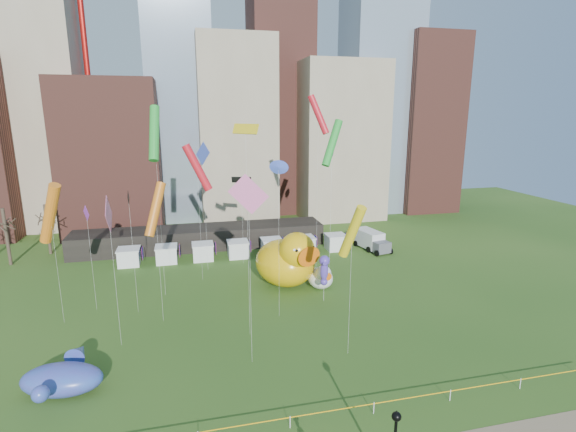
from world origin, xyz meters
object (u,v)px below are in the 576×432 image
object	(u,v)px
seahorse_green	(293,251)
box_truck	(371,240)
seahorse_purple	(324,268)
whale_inflatable	(63,377)
small_duck	(321,277)
big_duck	(287,260)

from	to	relation	value
seahorse_green	box_truck	world-z (taller)	seahorse_green
seahorse_purple	whale_inflatable	xyz separation A→B (m)	(-24.03, -10.86, -2.68)
small_duck	box_truck	bearing A→B (deg)	45.82
big_duck	small_duck	world-z (taller)	big_duck
big_duck	small_duck	bearing A→B (deg)	-46.56
small_duck	box_truck	xyz separation A→B (m)	(12.16, 12.91, 0.01)
box_truck	whale_inflatable	bearing A→B (deg)	-155.57
big_duck	seahorse_green	size ratio (longest dim) A/B	1.67
whale_inflatable	seahorse_green	bearing A→B (deg)	46.63
seahorse_green	box_truck	distance (m)	18.87
seahorse_purple	whale_inflatable	world-z (taller)	seahorse_purple
seahorse_purple	box_truck	world-z (taller)	seahorse_purple
big_duck	seahorse_green	world-z (taller)	big_duck
big_duck	box_truck	bearing A→B (deg)	13.87
box_truck	seahorse_green	bearing A→B (deg)	-155.88
seahorse_green	whale_inflatable	bearing A→B (deg)	-122.08
small_duck	seahorse_green	world-z (taller)	seahorse_green
box_truck	small_duck	bearing A→B (deg)	-145.24
small_duck	whale_inflatable	world-z (taller)	small_duck
big_duck	seahorse_green	distance (m)	1.28
seahorse_green	seahorse_purple	distance (m)	5.81
big_duck	seahorse_purple	world-z (taller)	big_duck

